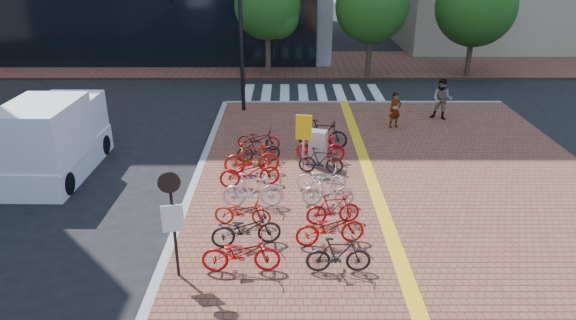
{
  "coord_description": "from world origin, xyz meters",
  "views": [
    {
      "loc": [
        -0.86,
        -13.05,
        7.6
      ],
      "look_at": [
        -0.84,
        1.74,
        1.3
      ],
      "focal_mm": 32.0,
      "sensor_mm": 36.0,
      "label": 1
    }
  ],
  "objects_px": {
    "bike_6": "(258,150)",
    "bike_7": "(259,139)",
    "bike_3": "(253,190)",
    "bike_10": "(333,209)",
    "box_truck": "(55,139)",
    "bike_4": "(250,172)",
    "bike_14": "(321,147)",
    "bike_15": "(323,134)",
    "pedestrian_b": "(442,99)",
    "utility_box": "(318,148)",
    "bike_2": "(243,211)",
    "bike_1": "(246,229)",
    "pedestrian_a": "(395,110)",
    "bike_12": "(322,178)",
    "bike_8": "(339,255)",
    "bike_0": "(241,253)",
    "notice_sign": "(172,212)",
    "yellow_sign": "(303,132)",
    "traffic_light_pole": "(210,21)",
    "bike_11": "(328,191)",
    "bike_9": "(330,228)",
    "bike_5": "(252,158)",
    "bike_13": "(321,161)"
  },
  "relations": [
    {
      "from": "bike_12",
      "to": "pedestrian_b",
      "type": "relative_size",
      "value": 0.88
    },
    {
      "from": "bike_0",
      "to": "pedestrian_a",
      "type": "bearing_deg",
      "value": -30.35
    },
    {
      "from": "bike_2",
      "to": "utility_box",
      "type": "xyz_separation_m",
      "value": [
        2.36,
        4.28,
        0.23
      ]
    },
    {
      "from": "bike_10",
      "to": "box_truck",
      "type": "height_order",
      "value": "box_truck"
    },
    {
      "from": "bike_15",
      "to": "bike_10",
      "type": "bearing_deg",
      "value": -172.85
    },
    {
      "from": "bike_4",
      "to": "box_truck",
      "type": "distance_m",
      "value": 6.98
    },
    {
      "from": "bike_13",
      "to": "bike_14",
      "type": "bearing_deg",
      "value": 4.34
    },
    {
      "from": "bike_6",
      "to": "yellow_sign",
      "type": "distance_m",
      "value": 2.01
    },
    {
      "from": "bike_11",
      "to": "bike_9",
      "type": "bearing_deg",
      "value": 178.39
    },
    {
      "from": "bike_8",
      "to": "bike_9",
      "type": "relative_size",
      "value": 0.85
    },
    {
      "from": "bike_3",
      "to": "bike_7",
      "type": "relative_size",
      "value": 1.13
    },
    {
      "from": "bike_2",
      "to": "bike_4",
      "type": "height_order",
      "value": "bike_4"
    },
    {
      "from": "bike_8",
      "to": "notice_sign",
      "type": "relative_size",
      "value": 0.57
    },
    {
      "from": "bike_0",
      "to": "pedestrian_b",
      "type": "height_order",
      "value": "pedestrian_b"
    },
    {
      "from": "pedestrian_a",
      "to": "utility_box",
      "type": "xyz_separation_m",
      "value": [
        -3.55,
        -4.11,
        -0.13
      ]
    },
    {
      "from": "bike_4",
      "to": "bike_8",
      "type": "bearing_deg",
      "value": -163.53
    },
    {
      "from": "bike_10",
      "to": "traffic_light_pole",
      "type": "relative_size",
      "value": 0.26
    },
    {
      "from": "bike_12",
      "to": "bike_8",
      "type": "bearing_deg",
      "value": -173.33
    },
    {
      "from": "bike_6",
      "to": "bike_2",
      "type": "bearing_deg",
      "value": 168.77
    },
    {
      "from": "bike_15",
      "to": "box_truck",
      "type": "relative_size",
      "value": 0.39
    },
    {
      "from": "utility_box",
      "to": "box_truck",
      "type": "bearing_deg",
      "value": -177.46
    },
    {
      "from": "bike_5",
      "to": "box_truck",
      "type": "xyz_separation_m",
      "value": [
        -6.82,
        0.36,
        0.59
      ]
    },
    {
      "from": "bike_0",
      "to": "bike_15",
      "type": "relative_size",
      "value": 1.0
    },
    {
      "from": "bike_14",
      "to": "bike_15",
      "type": "height_order",
      "value": "bike_15"
    },
    {
      "from": "bike_0",
      "to": "bike_2",
      "type": "height_order",
      "value": "bike_0"
    },
    {
      "from": "bike_0",
      "to": "bike_14",
      "type": "distance_m",
      "value": 7.28
    },
    {
      "from": "pedestrian_b",
      "to": "utility_box",
      "type": "xyz_separation_m",
      "value": [
        -5.87,
        -5.22,
        -0.28
      ]
    },
    {
      "from": "notice_sign",
      "to": "traffic_light_pole",
      "type": "distance_m",
      "value": 13.59
    },
    {
      "from": "bike_8",
      "to": "bike_13",
      "type": "height_order",
      "value": "bike_8"
    },
    {
      "from": "bike_4",
      "to": "box_truck",
      "type": "height_order",
      "value": "box_truck"
    },
    {
      "from": "bike_3",
      "to": "bike_8",
      "type": "bearing_deg",
      "value": -148.26
    },
    {
      "from": "bike_3",
      "to": "bike_15",
      "type": "distance_m",
      "value": 5.41
    },
    {
      "from": "bike_4",
      "to": "bike_15",
      "type": "bearing_deg",
      "value": -48.36
    },
    {
      "from": "bike_1",
      "to": "pedestrian_a",
      "type": "bearing_deg",
      "value": -42.66
    },
    {
      "from": "bike_4",
      "to": "pedestrian_a",
      "type": "relative_size",
      "value": 1.27
    },
    {
      "from": "bike_2",
      "to": "bike_6",
      "type": "distance_m",
      "value": 4.56
    },
    {
      "from": "bike_5",
      "to": "bike_10",
      "type": "xyz_separation_m",
      "value": [
        2.53,
        -3.44,
        -0.11
      ]
    },
    {
      "from": "bike_2",
      "to": "bike_15",
      "type": "height_order",
      "value": "bike_15"
    },
    {
      "from": "bike_0",
      "to": "bike_1",
      "type": "xyz_separation_m",
      "value": [
        0.04,
        1.17,
        -0.02
      ]
    },
    {
      "from": "bike_11",
      "to": "pedestrian_a",
      "type": "relative_size",
      "value": 1.04
    },
    {
      "from": "bike_9",
      "to": "traffic_light_pole",
      "type": "xyz_separation_m",
      "value": [
        -4.63,
        11.9,
        3.69
      ]
    },
    {
      "from": "bike_6",
      "to": "bike_7",
      "type": "xyz_separation_m",
      "value": [
        -0.05,
        1.22,
        -0.05
      ]
    },
    {
      "from": "bike_8",
      "to": "yellow_sign",
      "type": "bearing_deg",
      "value": 5.96
    },
    {
      "from": "notice_sign",
      "to": "bike_13",
      "type": "bearing_deg",
      "value": 57.66
    },
    {
      "from": "bike_3",
      "to": "bike_6",
      "type": "distance_m",
      "value": 3.46
    },
    {
      "from": "bike_3",
      "to": "bike_15",
      "type": "xyz_separation_m",
      "value": [
        2.44,
        4.83,
        0.02
      ]
    },
    {
      "from": "bike_4",
      "to": "bike_14",
      "type": "height_order",
      "value": "bike_14"
    },
    {
      "from": "bike_4",
      "to": "bike_6",
      "type": "distance_m",
      "value": 2.05
    },
    {
      "from": "bike_13",
      "to": "pedestrian_b",
      "type": "xyz_separation_m",
      "value": [
        5.8,
        5.94,
        0.46
      ]
    },
    {
      "from": "bike_1",
      "to": "bike_12",
      "type": "bearing_deg",
      "value": -45.22
    }
  ]
}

